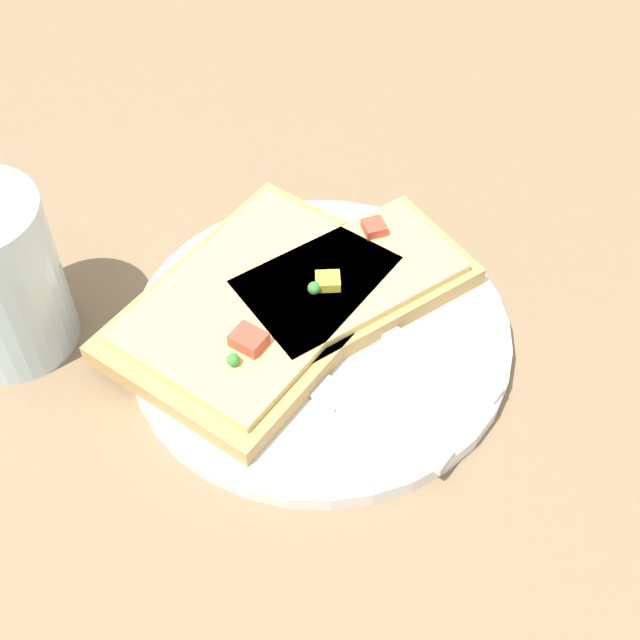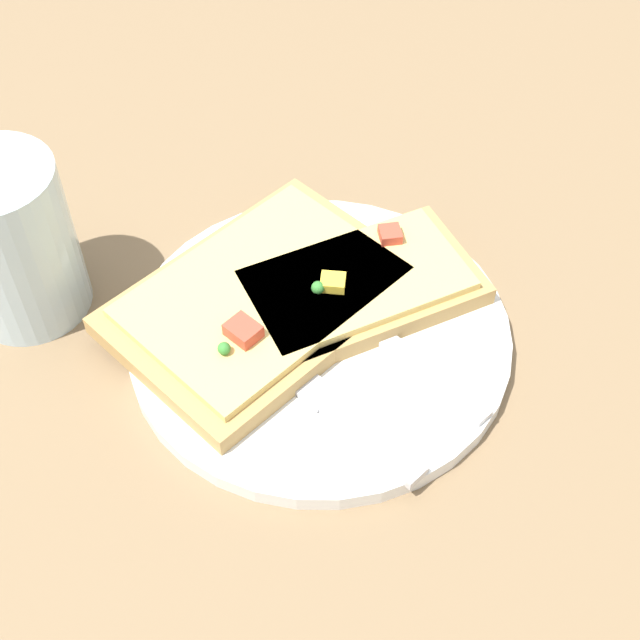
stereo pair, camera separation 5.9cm
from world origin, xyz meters
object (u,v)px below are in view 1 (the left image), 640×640
at_px(knife, 333,394).
at_px(fork, 358,315).
at_px(pizza_slice_corner, 349,283).
at_px(plate, 320,335).
at_px(pizza_slice_main, 258,306).

bearing_deg(knife, fork, -68.43).
xyz_separation_m(knife, pizza_slice_corner, (-0.03, -0.08, 0.01)).
bearing_deg(fork, pizza_slice_corner, -37.45).
distance_m(plate, pizza_slice_main, 0.05).
bearing_deg(plate, pizza_slice_corner, -135.03).
xyz_separation_m(knife, pizza_slice_main, (0.03, -0.08, 0.01)).
relative_size(plate, pizza_slice_corner, 1.37).
relative_size(fork, pizza_slice_main, 0.71).
distance_m(pizza_slice_main, pizza_slice_corner, 0.06).
bearing_deg(knife, pizza_slice_main, -17.08).
bearing_deg(pizza_slice_main, fork, -55.84).
distance_m(plate, knife, 0.06).
bearing_deg(pizza_slice_main, knife, -108.13).
distance_m(fork, pizza_slice_corner, 0.02).
distance_m(plate, pizza_slice_corner, 0.04).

